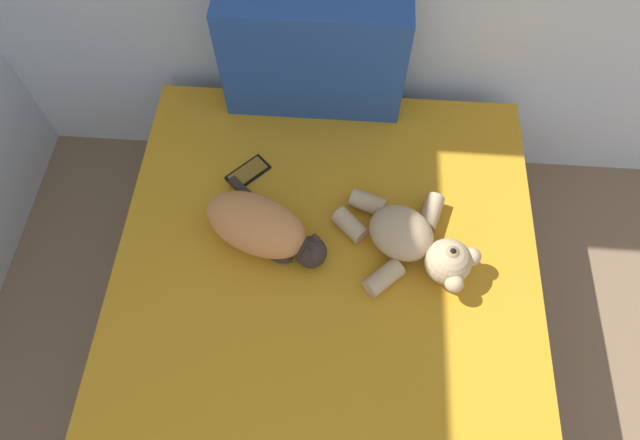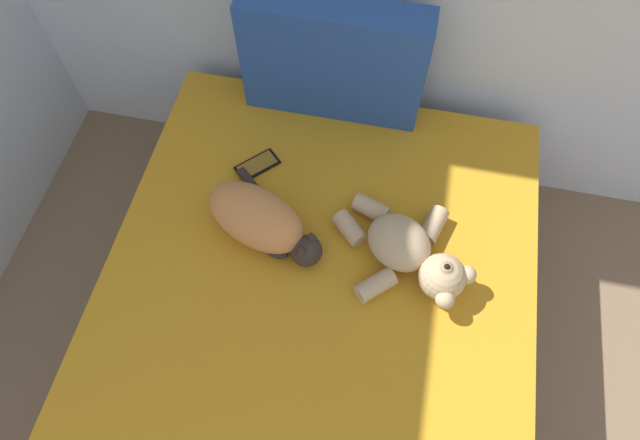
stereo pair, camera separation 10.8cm
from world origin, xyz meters
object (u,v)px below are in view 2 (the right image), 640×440
object	(u,v)px
bed	(306,360)
cat	(261,220)
teddy_bear	(411,253)
patterned_cushion	(333,61)
cell_phone	(257,165)

from	to	relation	value
bed	cat	world-z (taller)	cat
bed	teddy_bear	bearing A→B (deg)	48.82
bed	patterned_cushion	distance (m)	1.00
bed	cat	size ratio (longest dim) A/B	4.62
bed	patterned_cushion	size ratio (longest dim) A/B	3.14
cat	teddy_bear	size ratio (longest dim) A/B	0.92
cat	patterned_cushion	bearing A→B (deg)	78.21
patterned_cushion	cat	size ratio (longest dim) A/B	1.47
teddy_bear	cell_phone	size ratio (longest dim) A/B	2.93
patterned_cushion	cell_phone	size ratio (longest dim) A/B	3.95
patterned_cushion	cell_phone	xyz separation A→B (m)	(-0.20, -0.32, -0.21)
patterned_cushion	cat	bearing A→B (deg)	-101.79
bed	cell_phone	bearing A→B (deg)	117.43
teddy_bear	cell_phone	world-z (taller)	teddy_bear
patterned_cushion	bed	bearing A→B (deg)	-84.21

